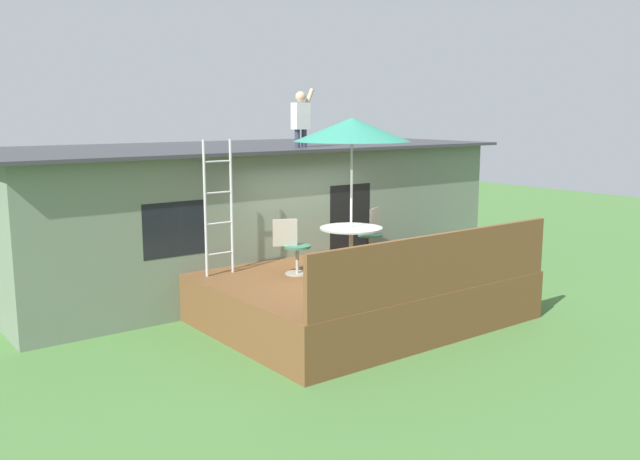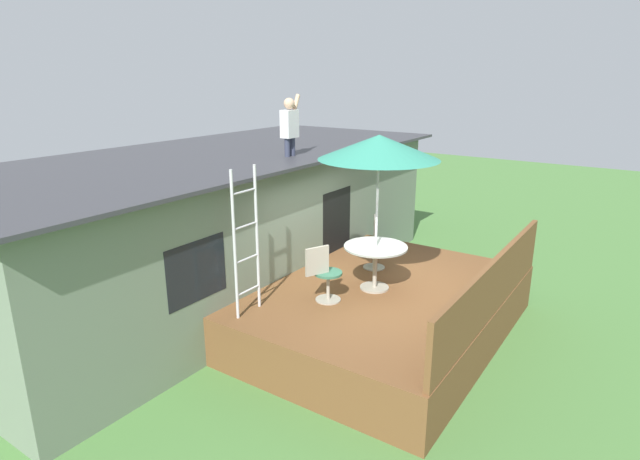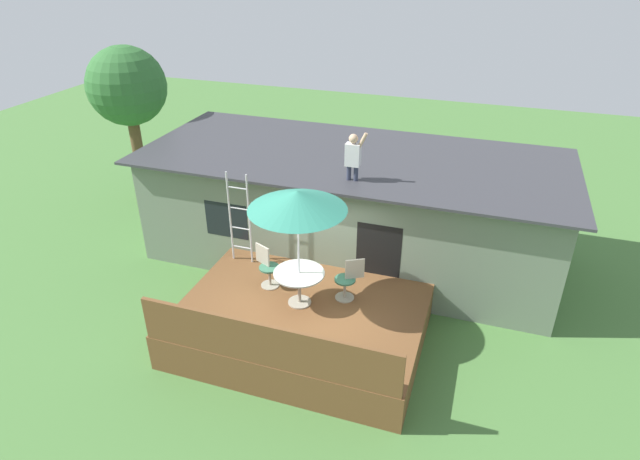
% 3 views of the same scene
% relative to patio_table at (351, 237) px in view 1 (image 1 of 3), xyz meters
% --- Properties ---
extents(ground_plane, '(40.00, 40.00, 0.00)m').
position_rel_patio_table_xyz_m(ground_plane, '(0.09, -0.04, -1.39)').
color(ground_plane, '#477538').
extents(house, '(10.50, 4.50, 2.77)m').
position_rel_patio_table_xyz_m(house, '(0.09, 3.56, 0.00)').
color(house, slate).
rests_on(house, ground).
extents(deck, '(4.94, 3.83, 0.80)m').
position_rel_patio_table_xyz_m(deck, '(0.09, -0.04, -0.99)').
color(deck, brown).
rests_on(deck, ground).
extents(deck_railing, '(4.84, 0.08, 0.90)m').
position_rel_patio_table_xyz_m(deck_railing, '(0.09, -1.91, -0.14)').
color(deck_railing, brown).
rests_on(deck_railing, deck).
extents(patio_table, '(1.04, 1.04, 0.74)m').
position_rel_patio_table_xyz_m(patio_table, '(0.00, 0.00, 0.00)').
color(patio_table, '#A59E8C').
rests_on(patio_table, deck).
extents(patio_umbrella, '(1.90, 1.90, 2.54)m').
position_rel_patio_table_xyz_m(patio_umbrella, '(-0.00, -0.00, 1.76)').
color(patio_umbrella, silver).
rests_on(patio_umbrella, deck).
extents(step_ladder, '(0.52, 0.04, 2.20)m').
position_rel_patio_table_xyz_m(step_ladder, '(-1.85, 1.14, 0.51)').
color(step_ladder, silver).
rests_on(step_ladder, deck).
extents(person_figure, '(0.47, 0.20, 1.11)m').
position_rel_patio_table_xyz_m(person_figure, '(0.50, 2.10, 1.99)').
color(person_figure, '#33384C').
rests_on(person_figure, house).
extents(patio_chair_left, '(0.59, 0.44, 0.92)m').
position_rel_patio_table_xyz_m(patio_chair_left, '(-0.89, 0.41, -0.13)').
color(patio_chair_left, '#A59E8C').
rests_on(patio_chair_left, deck).
extents(patio_chair_right, '(0.58, 0.44, 0.92)m').
position_rel_patio_table_xyz_m(patio_chair_right, '(0.90, 0.50, -0.13)').
color(patio_chair_right, '#A59E8C').
rests_on(patio_chair_right, deck).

